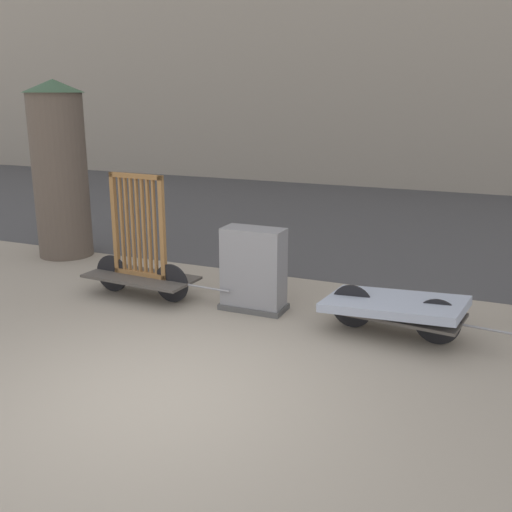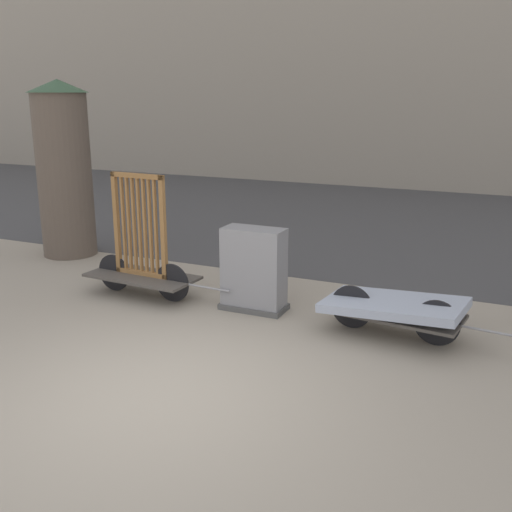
% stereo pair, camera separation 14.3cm
% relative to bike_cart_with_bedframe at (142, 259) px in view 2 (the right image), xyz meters
% --- Properties ---
extents(ground_plane, '(60.00, 60.00, 0.00)m').
position_rel_bike_cart_with_bedframe_xyz_m(ground_plane, '(1.93, -2.63, -0.59)').
color(ground_plane, gray).
extents(road_strip, '(56.00, 10.56, 0.01)m').
position_rel_bike_cart_with_bedframe_xyz_m(road_strip, '(1.93, 7.13, -0.59)').
color(road_strip, '#424244').
rests_on(road_strip, ground_plane).
extents(bike_cart_with_bedframe, '(2.45, 0.89, 1.90)m').
position_rel_bike_cart_with_bedframe_xyz_m(bike_cart_with_bedframe, '(0.00, 0.00, 0.00)').
color(bike_cart_with_bedframe, '#4C4742').
rests_on(bike_cart_with_bedframe, ground_plane).
extents(bike_cart_with_mattress, '(2.49, 1.13, 0.59)m').
position_rel_bike_cart_with_bedframe_xyz_m(bike_cart_with_mattress, '(3.86, 0.00, -0.20)').
color(bike_cart_with_mattress, '#4C4742').
rests_on(bike_cart_with_mattress, ground_plane).
extents(utility_cabinet, '(0.94, 0.48, 1.21)m').
position_rel_bike_cart_with_bedframe_xyz_m(utility_cabinet, '(1.82, 0.16, -0.03)').
color(utility_cabinet, '#4C4C4C').
rests_on(utility_cabinet, ground_plane).
extents(advertising_column, '(1.13, 1.13, 3.29)m').
position_rel_bike_cart_with_bedframe_xyz_m(advertising_column, '(-2.74, 1.51, 1.08)').
color(advertising_column, brown).
rests_on(advertising_column, ground_plane).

